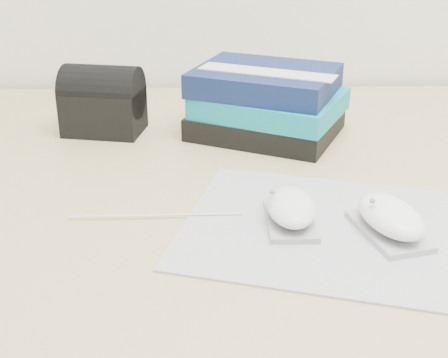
{
  "coord_description": "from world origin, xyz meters",
  "views": [
    {
      "loc": [
        -0.1,
        0.77,
        1.08
      ],
      "look_at": [
        -0.08,
        1.46,
        0.77
      ],
      "focal_mm": 50.0,
      "sensor_mm": 36.0,
      "label": 1
    }
  ],
  "objects_px": {
    "book_stack": "(267,103)",
    "pouch": "(103,101)",
    "mouse_rear": "(291,208)",
    "desk": "(269,281)",
    "mouse_front": "(390,218)"
  },
  "relations": [
    {
      "from": "book_stack",
      "to": "pouch",
      "type": "bearing_deg",
      "value": 176.57
    },
    {
      "from": "mouse_rear",
      "to": "pouch",
      "type": "bearing_deg",
      "value": 129.53
    },
    {
      "from": "desk",
      "to": "book_stack",
      "type": "relative_size",
      "value": 5.89
    },
    {
      "from": "mouse_front",
      "to": "pouch",
      "type": "relative_size",
      "value": 0.87
    },
    {
      "from": "desk",
      "to": "mouse_front",
      "type": "relative_size",
      "value": 13.6
    },
    {
      "from": "desk",
      "to": "book_stack",
      "type": "distance_m",
      "value": 0.3
    },
    {
      "from": "mouse_rear",
      "to": "book_stack",
      "type": "bearing_deg",
      "value": 90.46
    },
    {
      "from": "mouse_rear",
      "to": "desk",
      "type": "bearing_deg",
      "value": 89.2
    },
    {
      "from": "mouse_front",
      "to": "book_stack",
      "type": "relative_size",
      "value": 0.43
    },
    {
      "from": "mouse_front",
      "to": "pouch",
      "type": "distance_m",
      "value": 0.51
    },
    {
      "from": "mouse_rear",
      "to": "mouse_front",
      "type": "height_order",
      "value": "mouse_front"
    },
    {
      "from": "mouse_rear",
      "to": "pouch",
      "type": "xyz_separation_m",
      "value": [
        -0.26,
        0.32,
        0.03
      ]
    },
    {
      "from": "book_stack",
      "to": "pouch",
      "type": "xyz_separation_m",
      "value": [
        -0.26,
        0.02,
        0.0
      ]
    },
    {
      "from": "mouse_rear",
      "to": "book_stack",
      "type": "height_order",
      "value": "book_stack"
    },
    {
      "from": "desk",
      "to": "mouse_rear",
      "type": "distance_m",
      "value": 0.34
    }
  ]
}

